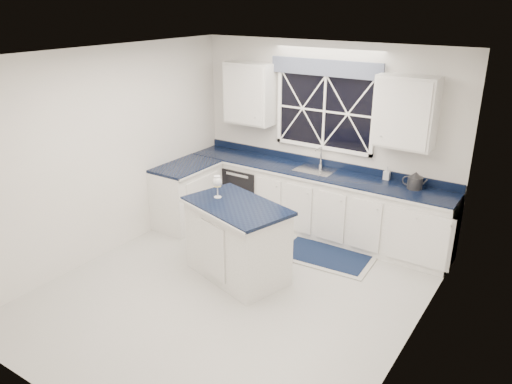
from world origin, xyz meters
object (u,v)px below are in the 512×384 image
Objects in this scene: dishwasher at (250,190)px; faucet at (320,157)px; wine_glass at (217,183)px; kettle at (415,181)px; island at (237,240)px; soap_bottle at (387,173)px.

dishwasher is 2.72× the size of faucet.
faucet reaches higher than wine_glass.
dishwasher is 2.59m from kettle.
island is 4.53× the size of kettle.
wine_glass is at bearing -129.67° from soap_bottle.
dishwasher is 2.19m from soap_bottle.
faucet is 1.41m from kettle.
island is 0.74m from wine_glass.
soap_bottle reaches higher than island.
soap_bottle is (1.49, 1.80, -0.11)m from wine_glass.
wine_glass is at bearing -105.83° from faucet.
kettle is at bearing 1.94° from dishwasher.
faucet is (1.10, 0.19, 0.69)m from dishwasher.
wine_glass reaches higher than kettle.
soap_bottle is at bearing 6.01° from dishwasher.
soap_bottle is at bearing 50.33° from wine_glass.
dishwasher is at bearing 110.75° from wine_glass.
faucet is 0.99m from soap_bottle.
wine_glass is 1.55× the size of soap_bottle.
wine_glass is (-0.32, 0.05, 0.67)m from island.
kettle is 1.78× the size of soap_bottle.
wine_glass reaches higher than dishwasher.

